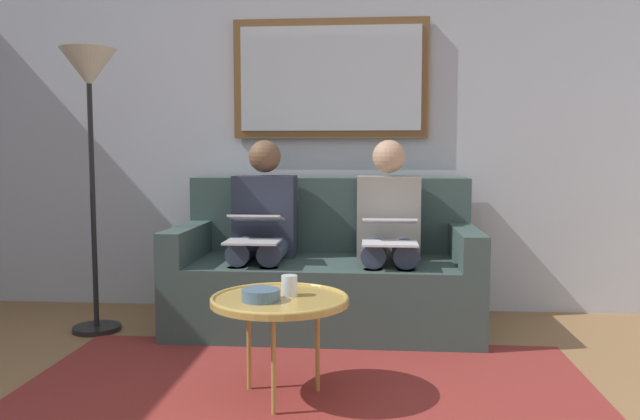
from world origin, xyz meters
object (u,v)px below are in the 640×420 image
coffee_table (280,301)px  cup (289,286)px  person_right (262,228)px  framed_mirror (330,79)px  laptop_white (390,231)px  standing_lamp (90,99)px  bowl (261,295)px  laptop_silver (255,228)px  person_left (389,229)px  couch (326,274)px

coffee_table → cup: size_ratio=6.60×
person_right → coffee_table: bearing=103.6°
framed_mirror → cup: bearing=87.5°
laptop_white → standing_lamp: size_ratio=0.20×
cup → bowl: cup is taller
cup → laptop_silver: bearing=-70.0°
bowl → laptop_silver: (0.21, -0.97, 0.16)m
standing_lamp → framed_mirror: bearing=-154.2°
standing_lamp → coffee_table: bearing=142.8°
framed_mirror → person_left: bearing=129.9°
standing_lamp → person_right: bearing=-168.4°
person_right → laptop_silver: size_ratio=3.09×
cup → person_right: person_right is taller
coffee_table → cup: 0.08m
coffee_table → laptop_silver: laptop_silver is taller
person_right → standing_lamp: standing_lamp is taller
cup → bowl: bearing=44.8°
couch → laptop_silver: bearing=39.0°
coffee_table → bowl: (0.07, 0.06, 0.04)m
framed_mirror → person_right: 1.11m
bowl → laptop_white: laptop_white is taller
person_right → laptop_silver: (-0.00, 0.24, 0.02)m
bowl → person_right: size_ratio=0.14×
cup → framed_mirror: bearing=-92.5°
couch → person_left: person_left is taller
coffee_table → bowl: bowl is taller
framed_mirror → standing_lamp: 1.52m
bowl → couch: bearing=-97.8°
person_right → standing_lamp: size_ratio=0.69×
framed_mirror → standing_lamp: bearing=25.8°
standing_lamp → laptop_white: bearing=178.3°
cup → person_left: person_left is taller
couch → framed_mirror: 1.30m
framed_mirror → person_right: framed_mirror is taller
person_right → laptop_silver: bearing=90.0°
laptop_white → standing_lamp: 1.89m
framed_mirror → cup: (0.07, 1.56, -1.06)m
standing_lamp → couch: bearing=-168.8°
laptop_white → person_right: person_right is taller
framed_mirror → laptop_white: size_ratio=3.81×
person_left → laptop_silver: 0.80m
couch → laptop_white: couch is taller
bowl → laptop_silver: 1.00m
framed_mirror → laptop_silver: 1.21m
framed_mirror → standing_lamp: (1.35, 0.66, -0.18)m
couch → laptop_white: size_ratio=5.34×
coffee_table → laptop_white: size_ratio=1.75×
framed_mirror → bowl: (0.17, 1.67, -1.08)m
framed_mirror → person_left: framed_mirror is taller
cup → bowl: 0.15m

